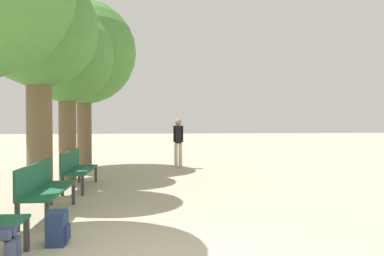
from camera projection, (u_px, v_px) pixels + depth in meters
bench_row_1 at (43, 186)px, 6.48m from camera, size 0.52×1.84×0.92m
bench_row_2 at (76, 166)px, 9.10m from camera, size 0.52×1.84×0.92m
tree_row_1 at (39, 33)px, 7.93m from camera, size 2.49×2.49×4.87m
tree_row_2 at (67, 58)px, 10.38m from camera, size 2.59×2.59×4.75m
tree_row_3 at (84, 53)px, 12.73m from camera, size 3.53×3.53×5.75m
backpack at (58, 228)px, 5.02m from camera, size 0.27×0.30×0.45m
pedestrian_near at (178, 140)px, 12.88m from camera, size 0.35×0.23×1.71m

